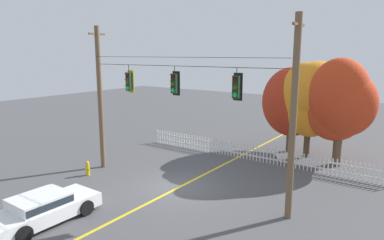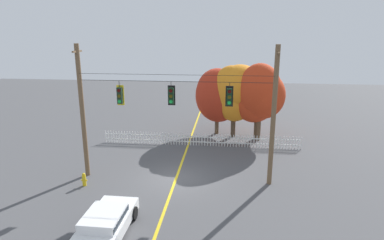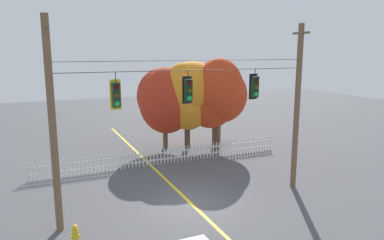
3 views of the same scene
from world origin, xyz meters
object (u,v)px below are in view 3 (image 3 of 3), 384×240
object	(u,v)px
autumn_maple_near_fence	(165,99)
autumn_maple_mid	(189,94)
traffic_signal_northbound_primary	(188,90)
traffic_signal_southbound_primary	(255,87)
autumn_oak_far_east	(217,99)
fire_hydrant	(75,235)
traffic_signal_westbound_side	(116,95)
autumn_maple_far_west	(216,91)

from	to	relation	value
autumn_maple_near_fence	autumn_maple_mid	bearing A→B (deg)	-26.46
traffic_signal_northbound_primary	autumn_maple_mid	world-z (taller)	autumn_maple_mid
traffic_signal_southbound_primary	autumn_oak_far_east	distance (m)	8.78
autumn_oak_far_east	autumn_maple_near_fence	bearing A→B (deg)	156.93
traffic_signal_northbound_primary	fire_hydrant	xyz separation A→B (m)	(-5.01, -1.48, -4.82)
traffic_signal_southbound_primary	fire_hydrant	xyz separation A→B (m)	(-8.33, -1.48, -4.84)
traffic_signal_northbound_primary	autumn_oak_far_east	distance (m)	10.21
autumn_maple_mid	traffic_signal_northbound_primary	bearing A→B (deg)	-113.58
traffic_signal_westbound_side	autumn_maple_mid	size ratio (longest dim) A/B	0.24
traffic_signal_westbound_side	autumn_maple_mid	world-z (taller)	autumn_maple_mid
autumn_oak_far_east	fire_hydrant	bearing A→B (deg)	-137.78
traffic_signal_northbound_primary	fire_hydrant	distance (m)	7.11
traffic_signal_northbound_primary	autumn_maple_far_west	xyz separation A→B (m)	(5.68, 8.22, -1.11)
autumn_maple_mid	autumn_maple_far_west	bearing A→B (deg)	-22.31
autumn_maple_mid	fire_hydrant	world-z (taller)	autumn_maple_mid
traffic_signal_southbound_primary	traffic_signal_westbound_side	bearing A→B (deg)	180.00
autumn_maple_near_fence	autumn_oak_far_east	world-z (taller)	autumn_maple_near_fence
autumn_maple_far_west	traffic_signal_northbound_primary	bearing A→B (deg)	-124.62
traffic_signal_southbound_primary	fire_hydrant	distance (m)	9.75
autumn_oak_far_east	autumn_maple_far_west	world-z (taller)	autumn_maple_far_west
autumn_maple_far_west	traffic_signal_southbound_primary	bearing A→B (deg)	-105.96
autumn_maple_mid	autumn_oak_far_east	size ratio (longest dim) A/B	1.07
autumn_oak_far_east	autumn_maple_far_west	xyz separation A→B (m)	(-0.07, -0.05, 0.55)
autumn_maple_far_west	fire_hydrant	size ratio (longest dim) A/B	7.94
traffic_signal_northbound_primary	autumn_maple_mid	bearing A→B (deg)	66.42
autumn_maple_mid	autumn_oak_far_east	xyz separation A→B (m)	(1.84, -0.67, -0.32)
autumn_maple_mid	traffic_signal_westbound_side	bearing A→B (deg)	-127.85
traffic_signal_southbound_primary	autumn_maple_mid	size ratio (longest dim) A/B	0.23
fire_hydrant	autumn_oak_far_east	bearing A→B (deg)	42.22
traffic_signal_westbound_side	traffic_signal_southbound_primary	distance (m)	6.38
autumn_maple_near_fence	autumn_oak_far_east	size ratio (longest dim) A/B	1.00
autumn_maple_mid	traffic_signal_southbound_primary	bearing A→B (deg)	-93.71
traffic_signal_westbound_side	traffic_signal_southbound_primary	size ratio (longest dim) A/B	1.05
autumn_maple_near_fence	autumn_maple_far_west	bearing A→B (deg)	-24.26
traffic_signal_northbound_primary	autumn_oak_far_east	world-z (taller)	traffic_signal_northbound_primary
traffic_signal_southbound_primary	traffic_signal_northbound_primary	bearing A→B (deg)	-180.00
traffic_signal_northbound_primary	autumn_maple_near_fence	bearing A→B (deg)	76.18
autumn_maple_near_fence	autumn_maple_far_west	distance (m)	3.65
autumn_maple_near_fence	traffic_signal_southbound_primary	bearing A→B (deg)	-84.48
traffic_signal_southbound_primary	autumn_maple_far_west	bearing A→B (deg)	74.04
autumn_oak_far_east	fire_hydrant	size ratio (longest dim) A/B	7.13
traffic_signal_northbound_primary	traffic_signal_southbound_primary	xyz separation A→B (m)	(3.33, 0.00, 0.02)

